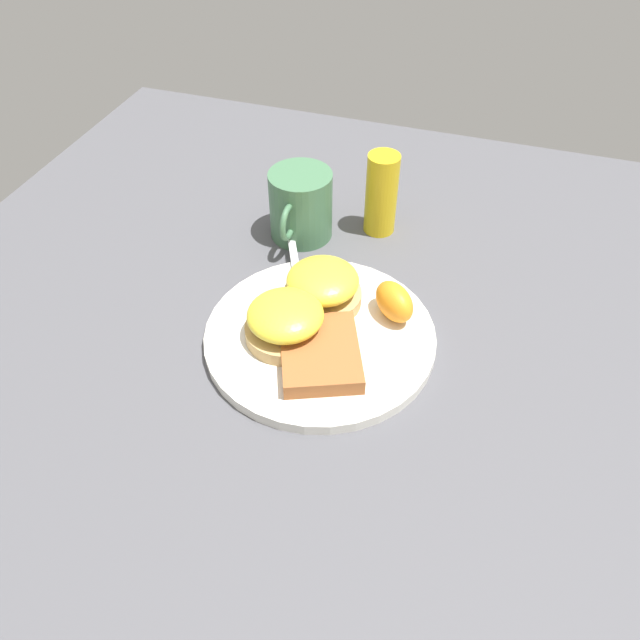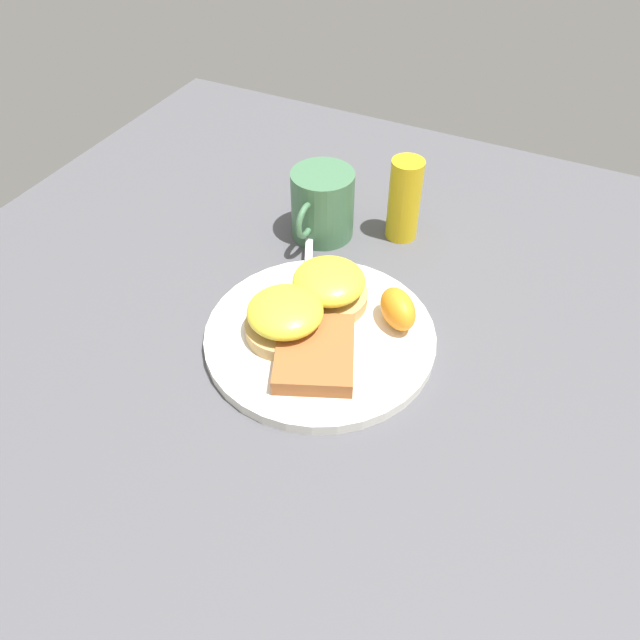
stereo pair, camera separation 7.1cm
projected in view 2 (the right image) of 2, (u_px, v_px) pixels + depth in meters
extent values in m
plane|color=#4C4C51|center=(320.00, 341.00, 0.74)|extent=(1.10, 1.10, 0.00)
cylinder|color=silver|center=(320.00, 336.00, 0.73)|extent=(0.27, 0.27, 0.01)
cylinder|color=tan|center=(329.00, 297.00, 0.76)|extent=(0.09, 0.09, 0.02)
ellipsoid|color=yellow|center=(329.00, 281.00, 0.74)|extent=(0.09, 0.09, 0.03)
cylinder|color=tan|center=(286.00, 328.00, 0.72)|extent=(0.09, 0.09, 0.02)
ellipsoid|color=yellow|center=(285.00, 312.00, 0.70)|extent=(0.09, 0.09, 0.03)
cube|color=#9D582C|center=(315.00, 353.00, 0.69)|extent=(0.13, 0.12, 0.02)
ellipsoid|color=orange|center=(398.00, 309.00, 0.72)|extent=(0.07, 0.07, 0.04)
cube|color=silver|center=(308.00, 269.00, 0.80)|extent=(0.12, 0.06, 0.00)
cube|color=silver|center=(305.00, 353.00, 0.70)|extent=(0.05, 0.04, 0.00)
cylinder|color=#42704C|center=(323.00, 204.00, 0.85)|extent=(0.09, 0.09, 0.10)
torus|color=#42704C|center=(306.00, 220.00, 0.82)|extent=(0.05, 0.01, 0.05)
cylinder|color=gold|center=(404.00, 200.00, 0.84)|extent=(0.04, 0.04, 0.12)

